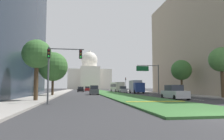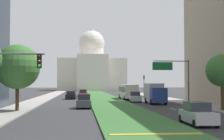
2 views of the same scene
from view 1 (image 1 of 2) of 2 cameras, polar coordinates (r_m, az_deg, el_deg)
The scene contains 22 objects.
ground_plane at distance 79.34m, azimuth -3.95°, elevation -5.89°, with size 307.72×307.72×0.00m, color #333335.
grass_median at distance 72.38m, azimuth -3.45°, elevation -5.94°, with size 6.42×125.88×0.14m, color #386B33.
median_curb_nose at distance 20.07m, azimuth 12.08°, elevation -8.59°, with size 5.77×0.50×0.04m, color gold.
lane_dashes_right at distance 49.33m, azimuth 7.47°, elevation -6.53°, with size 0.16×56.57×0.01m.
sidewalk_left at distance 65.24m, azimuth -13.87°, elevation -5.93°, with size 4.00×125.88×0.15m, color #9E9991.
sidewalk_right at distance 67.95m, azimuth 7.76°, elevation -5.98°, with size 4.00×125.88×0.15m, color #9E9991.
midrise_block_right at distance 50.41m, azimuth 28.77°, elevation 7.59°, with size 17.78×39.11×23.66m, color tan.
capitol_building at distance 148.46m, azimuth -6.36°, elevation -1.73°, with size 29.70×27.10×28.19m.
traffic_light_near_left at distance 19.37m, azimuth -14.83°, elevation 2.09°, with size 3.34×0.35×5.20m.
traffic_light_far_right at distance 76.59m, azimuth 3.84°, elevation -3.45°, with size 0.28×0.35×5.20m.
overhead_guide_sign at distance 45.88m, azimuth 10.67°, elevation -0.84°, with size 5.17×0.20×6.50m.
street_tree_left_near at distance 23.33m, azimuth -20.24°, elevation 4.06°, with size 3.09×3.09×6.62m.
street_tree_right_near at distance 30.73m, azimuth 28.25°, elevation 2.49°, with size 3.26×3.26×6.82m.
street_tree_left_mid at distance 37.16m, azimuth -16.15°, elevation 0.90°, with size 5.09×5.09×7.65m.
street_tree_right_mid at distance 40.49m, azimuth 18.78°, elevation -0.04°, with size 3.79×3.79×6.63m.
sedan_lead_stopped at distance 26.70m, azimuth 17.03°, elevation -6.08°, with size 1.94×4.57×1.79m.
sedan_midblock at distance 41.72m, azimuth -5.04°, elevation -5.70°, with size 2.03×4.51×1.86m.
sedan_distant at distance 55.88m, azimuth 3.05°, elevation -5.51°, with size 2.11×4.40×1.78m.
sedan_far_horizon at distance 65.59m, azimuth -8.73°, elevation -5.40°, with size 2.16×4.68×1.65m.
sedan_very_far at distance 76.34m, azimuth -6.88°, elevation -5.29°, with size 2.18×4.71×1.76m.
box_truck_delivery at distance 51.43m, azimuth 6.81°, elevation -4.60°, with size 2.40×6.40×3.20m.
city_bus at distance 64.10m, azimuth 1.40°, elevation -4.58°, with size 2.62×11.00×2.95m.
Camera 1 is at (-7.22, -9.06, 1.52)m, focal length 32.72 mm.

